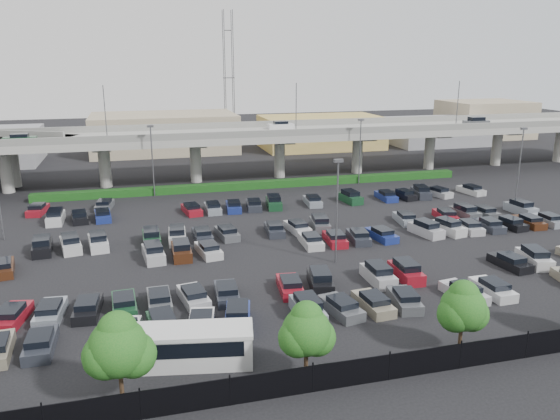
# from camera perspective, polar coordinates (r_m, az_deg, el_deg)

# --- Properties ---
(ground) EXTENTS (280.00, 280.00, 0.00)m
(ground) POSITION_cam_1_polar(r_m,az_deg,el_deg) (61.29, 3.17, -2.89)
(ground) COLOR black
(overpass) EXTENTS (150.00, 13.00, 15.80)m
(overpass) POSITION_cam_1_polar(r_m,az_deg,el_deg) (89.90, -3.26, 7.61)
(overpass) COLOR gray
(overpass) RESTS_ON ground
(hedge) EXTENTS (66.00, 1.60, 1.10)m
(hedge) POSITION_cam_1_polar(r_m,az_deg,el_deg) (84.38, -2.10, 2.67)
(hedge) COLOR #143910
(hedge) RESTS_ON ground
(fence) EXTENTS (70.00, 0.10, 2.00)m
(fence) POSITION_cam_1_polar(r_m,az_deg,el_deg) (37.60, 16.93, -14.60)
(fence) COLOR black
(fence) RESTS_ON ground
(tree_row) EXTENTS (65.07, 3.66, 5.94)m
(tree_row) POSITION_cam_1_polar(r_m,az_deg,el_deg) (37.88, 17.05, -9.92)
(tree_row) COLOR #332316
(tree_row) RESTS_ON ground
(shuttle_bus) EXTENTS (8.21, 4.06, 2.52)m
(shuttle_bus) POSITION_cam_1_polar(r_m,az_deg,el_deg) (37.04, -9.11, -13.73)
(shuttle_bus) COLOR silver
(shuttle_bus) RESTS_ON ground
(parked_cars) EXTENTS (63.10, 41.66, 1.67)m
(parked_cars) POSITION_cam_1_polar(r_m,az_deg,el_deg) (57.34, 3.78, -3.56)
(parked_cars) COLOR #4F5256
(parked_cars) RESTS_ON ground
(light_poles) EXTENTS (66.90, 48.38, 10.30)m
(light_poles) POSITION_cam_1_polar(r_m,az_deg,el_deg) (60.37, -1.06, 3.00)
(light_poles) COLOR #515257
(light_poles) RESTS_ON ground
(distant_buildings) EXTENTS (138.00, 24.00, 9.00)m
(distant_buildings) POSITION_cam_1_polar(r_m,az_deg,el_deg) (121.96, -0.32, 8.21)
(distant_buildings) COLOR gray
(distant_buildings) RESTS_ON ground
(comm_tower) EXTENTS (2.40, 2.40, 30.00)m
(comm_tower) POSITION_cam_1_polar(r_m,az_deg,el_deg) (131.15, -5.37, 13.86)
(comm_tower) COLOR #515257
(comm_tower) RESTS_ON ground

